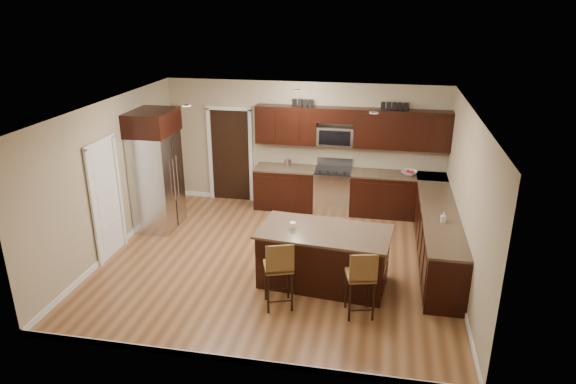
% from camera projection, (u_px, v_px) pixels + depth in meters
% --- Properties ---
extents(floor, '(6.00, 6.00, 0.00)m').
position_uv_depth(floor, '(278.00, 261.00, 8.97)').
color(floor, brown).
rests_on(floor, ground).
extents(ceiling, '(6.00, 6.00, 0.00)m').
position_uv_depth(ceiling, '(277.00, 108.00, 8.02)').
color(ceiling, silver).
rests_on(ceiling, wall_back).
extents(wall_back, '(6.00, 0.00, 6.00)m').
position_uv_depth(wall_back, '(304.00, 145.00, 11.03)').
color(wall_back, tan).
rests_on(wall_back, floor).
extents(wall_left, '(0.00, 5.50, 5.50)m').
position_uv_depth(wall_left, '(111.00, 177.00, 9.02)').
color(wall_left, tan).
rests_on(wall_left, floor).
extents(wall_right, '(0.00, 5.50, 5.50)m').
position_uv_depth(wall_right, '(466.00, 201.00, 7.97)').
color(wall_right, tan).
rests_on(wall_right, floor).
extents(base_cabinets, '(4.02, 3.96, 0.92)m').
position_uv_depth(base_cabinets, '(391.00, 213.00, 9.81)').
color(base_cabinets, black).
rests_on(base_cabinets, floor).
extents(upper_cabinets, '(4.00, 0.33, 0.80)m').
position_uv_depth(upper_cabinets, '(353.00, 127.00, 10.52)').
color(upper_cabinets, black).
rests_on(upper_cabinets, wall_back).
extents(range, '(0.76, 0.64, 1.11)m').
position_uv_depth(range, '(333.00, 190.00, 10.94)').
color(range, silver).
rests_on(range, floor).
extents(microwave, '(0.76, 0.31, 0.40)m').
position_uv_depth(microwave, '(335.00, 136.00, 10.68)').
color(microwave, silver).
rests_on(microwave, upper_cabinets).
extents(doorway, '(0.85, 0.03, 2.06)m').
position_uv_depth(doorway, '(231.00, 155.00, 11.41)').
color(doorway, black).
rests_on(doorway, floor).
extents(pantry_door, '(0.03, 0.80, 2.04)m').
position_uv_depth(pantry_door, '(106.00, 201.00, 8.86)').
color(pantry_door, white).
rests_on(pantry_door, floor).
extents(letter_decor, '(2.20, 0.03, 0.15)m').
position_uv_depth(letter_decor, '(347.00, 104.00, 10.38)').
color(letter_decor, black).
rests_on(letter_decor, upper_cabinets).
extents(island, '(2.15, 1.28, 0.92)m').
position_uv_depth(island, '(324.00, 259.00, 8.14)').
color(island, black).
rests_on(island, floor).
extents(stool_left, '(0.52, 0.52, 1.09)m').
position_uv_depth(stool_left, '(279.00, 267.00, 7.38)').
color(stool_left, brown).
rests_on(stool_left, floor).
extents(stool_right, '(0.47, 0.47, 1.05)m').
position_uv_depth(stool_right, '(361.00, 276.00, 7.18)').
color(stool_right, brown).
rests_on(stool_right, floor).
extents(refrigerator, '(0.79, 1.01, 2.35)m').
position_uv_depth(refrigerator, '(156.00, 169.00, 9.93)').
color(refrigerator, silver).
rests_on(refrigerator, floor).
extents(floor_mat, '(0.94, 0.77, 0.01)m').
position_uv_depth(floor_mat, '(338.00, 234.00, 10.00)').
color(floor_mat, brown).
rests_on(floor_mat, floor).
extents(fruit_bowl, '(0.41, 0.41, 0.08)m').
position_uv_depth(fruit_bowl, '(409.00, 173.00, 10.50)').
color(fruit_bowl, silver).
rests_on(fruit_bowl, base_cabinets).
extents(soap_bottle, '(0.08, 0.08, 0.17)m').
position_uv_depth(soap_bottle, '(443.00, 217.00, 8.25)').
color(soap_bottle, '#B2B2B2').
rests_on(soap_bottle, base_cabinets).
extents(canister_tall, '(0.12, 0.12, 0.19)m').
position_uv_depth(canister_tall, '(288.00, 163.00, 10.92)').
color(canister_tall, silver).
rests_on(canister_tall, base_cabinets).
extents(canister_short, '(0.11, 0.11, 0.17)m').
position_uv_depth(canister_short, '(287.00, 164.00, 10.93)').
color(canister_short, silver).
rests_on(canister_short, base_cabinets).
extents(island_jar, '(0.10, 0.10, 0.10)m').
position_uv_depth(island_jar, '(293.00, 225.00, 8.04)').
color(island_jar, white).
rests_on(island_jar, island).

